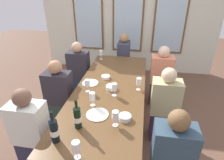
# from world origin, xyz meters

# --- Properties ---
(ground_plane) EXTENTS (12.00, 12.00, 0.00)m
(ground_plane) POSITION_xyz_m (0.00, 0.00, 0.00)
(ground_plane) COLOR brown
(back_wall_with_windows) EXTENTS (4.14, 0.10, 2.90)m
(back_wall_with_windows) POSITION_xyz_m (0.00, 2.37, 1.45)
(back_wall_with_windows) COLOR silver
(back_wall_with_windows) RESTS_ON ground
(dining_table) EXTENTS (0.94, 2.54, 0.74)m
(dining_table) POSITION_xyz_m (0.00, 0.00, 0.67)
(dining_table) COLOR brown
(dining_table) RESTS_ON ground
(white_plate_0) EXTENTS (0.23, 0.23, 0.01)m
(white_plate_0) POSITION_xyz_m (-0.31, 0.10, 0.74)
(white_plate_0) COLOR white
(white_plate_0) RESTS_ON dining_table
(white_plate_1) EXTENTS (0.25, 0.25, 0.01)m
(white_plate_1) POSITION_xyz_m (-0.03, -0.60, 0.74)
(white_plate_1) COLOR white
(white_plate_1) RESTS_ON dining_table
(wine_bottle_0) EXTENTS (0.08, 0.08, 0.33)m
(wine_bottle_0) POSITION_xyz_m (-0.32, -1.03, 0.87)
(wine_bottle_0) COLOR black
(wine_bottle_0) RESTS_ON dining_table
(wine_bottle_1) EXTENTS (0.08, 0.08, 0.33)m
(wine_bottle_1) POSITION_xyz_m (-0.18, -0.82, 0.87)
(wine_bottle_1) COLOR black
(wine_bottle_1) RESTS_ON dining_table
(tasting_bowl_0) EXTENTS (0.13, 0.13, 0.04)m
(tasting_bowl_0) POSITION_xyz_m (-0.12, 0.29, 0.76)
(tasting_bowl_0) COLOR white
(tasting_bowl_0) RESTS_ON dining_table
(tasting_bowl_1) EXTENTS (0.15, 0.15, 0.05)m
(tasting_bowl_1) POSITION_xyz_m (0.02, -0.01, 0.77)
(tasting_bowl_1) COLOR white
(tasting_bowl_1) RESTS_ON dining_table
(tasting_bowl_2) EXTENTS (0.13, 0.13, 0.05)m
(tasting_bowl_2) POSITION_xyz_m (0.27, -0.62, 0.77)
(tasting_bowl_2) COLOR white
(tasting_bowl_2) RESTS_ON dining_table
(wine_glass_0) EXTENTS (0.07, 0.07, 0.17)m
(wine_glass_0) POSITION_xyz_m (0.38, 0.03, 0.86)
(wine_glass_0) COLOR white
(wine_glass_0) RESTS_ON dining_table
(wine_glass_1) EXTENTS (0.07, 0.07, 0.17)m
(wine_glass_1) POSITION_xyz_m (0.19, -0.73, 0.86)
(wine_glass_1) COLOR white
(wine_glass_1) RESTS_ON dining_table
(wine_glass_2) EXTENTS (0.07, 0.07, 0.17)m
(wine_glass_2) POSITION_xyz_m (-0.13, -0.43, 0.86)
(wine_glass_2) COLOR white
(wine_glass_2) RESTS_ON dining_table
(wine_glass_3) EXTENTS (0.07, 0.07, 0.17)m
(wine_glass_3) POSITION_xyz_m (0.09, -0.17, 0.86)
(wine_glass_3) COLOR white
(wine_glass_3) RESTS_ON dining_table
(wine_glass_4) EXTENTS (0.07, 0.07, 0.17)m
(wine_glass_4) POSITION_xyz_m (-0.06, -1.18, 0.86)
(wine_glass_4) COLOR white
(wine_glass_4) RESTS_ON dining_table
(wine_glass_5) EXTENTS (0.07, 0.07, 0.17)m
(wine_glass_5) POSITION_xyz_m (-0.37, 1.06, 0.86)
(wine_glass_5) COLOR white
(wine_glass_5) RESTS_ON dining_table
(wine_glass_6) EXTENTS (0.07, 0.07, 0.17)m
(wine_glass_6) POSITION_xyz_m (-0.28, -0.13, 0.86)
(wine_glass_6) COLOR white
(wine_glass_6) RESTS_ON dining_table
(seated_person_0) EXTENTS (0.38, 0.24, 1.11)m
(seated_person_0) POSITION_xyz_m (-0.75, 0.86, 0.53)
(seated_person_0) COLOR #212D41
(seated_person_0) RESTS_ON ground
(seated_person_1) EXTENTS (0.38, 0.24, 1.11)m
(seated_person_1) POSITION_xyz_m (0.75, 0.88, 0.53)
(seated_person_1) COLOR #322A2D
(seated_person_1) RESTS_ON ground
(seated_person_2) EXTENTS (0.38, 0.24, 1.11)m
(seated_person_2) POSITION_xyz_m (-0.75, -0.03, 0.53)
(seated_person_2) COLOR #293932
(seated_person_2) RESTS_ON ground
(seated_person_3) EXTENTS (0.38, 0.24, 1.11)m
(seated_person_3) POSITION_xyz_m (0.75, -0.02, 0.53)
(seated_person_3) COLOR #362142
(seated_person_3) RESTS_ON ground
(seated_person_4) EXTENTS (0.38, 0.24, 1.11)m
(seated_person_4) POSITION_xyz_m (-0.75, -0.80, 0.53)
(seated_person_4) COLOR #272941
(seated_person_4) RESTS_ON ground
(seated_person_6) EXTENTS (0.24, 0.38, 1.11)m
(seated_person_6) POSITION_xyz_m (0.00, 1.62, 0.53)
(seated_person_6) COLOR #25322B
(seated_person_6) RESTS_ON ground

